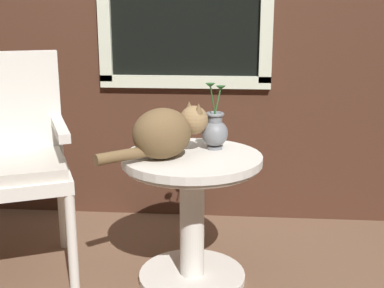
{
  "coord_description": "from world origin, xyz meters",
  "views": [
    {
      "loc": [
        0.38,
        -2.06,
        1.2
      ],
      "look_at": [
        0.2,
        0.06,
        0.65
      ],
      "focal_mm": 47.53,
      "sensor_mm": 36.0,
      "label": 1
    }
  ],
  "objects_px": {
    "wicker_chair": "(9,152)",
    "pewter_vase_with_ivy": "(215,130)",
    "cat": "(165,132)",
    "wicker_side_table": "(192,197)"
  },
  "relations": [
    {
      "from": "wicker_chair",
      "to": "pewter_vase_with_ivy",
      "type": "xyz_separation_m",
      "value": [
        0.94,
        0.07,
        0.11
      ]
    },
    {
      "from": "wicker_chair",
      "to": "cat",
      "type": "distance_m",
      "value": 0.75
    },
    {
      "from": "wicker_side_table",
      "to": "pewter_vase_with_ivy",
      "type": "xyz_separation_m",
      "value": [
        0.09,
        0.12,
        0.28
      ]
    },
    {
      "from": "cat",
      "to": "pewter_vase_with_ivy",
      "type": "height_order",
      "value": "pewter_vase_with_ivy"
    },
    {
      "from": "wicker_side_table",
      "to": "wicker_chair",
      "type": "distance_m",
      "value": 0.87
    },
    {
      "from": "cat",
      "to": "wicker_side_table",
      "type": "bearing_deg",
      "value": 23.03
    },
    {
      "from": "wicker_side_table",
      "to": "wicker_chair",
      "type": "bearing_deg",
      "value": 177.09
    },
    {
      "from": "wicker_chair",
      "to": "cat",
      "type": "relative_size",
      "value": 2.33
    },
    {
      "from": "wicker_side_table",
      "to": "cat",
      "type": "height_order",
      "value": "cat"
    },
    {
      "from": "wicker_side_table",
      "to": "cat",
      "type": "bearing_deg",
      "value": -156.97
    }
  ]
}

